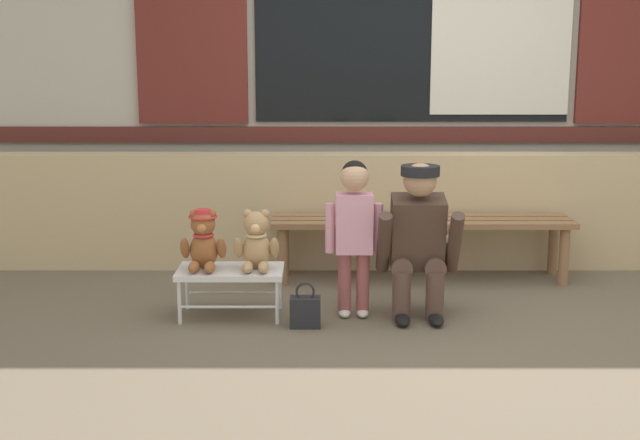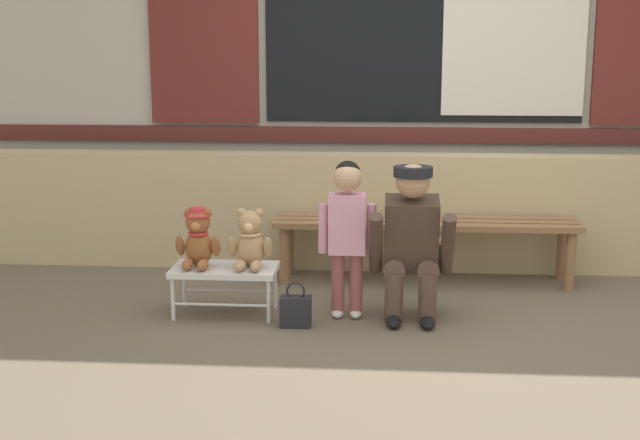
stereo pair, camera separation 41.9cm
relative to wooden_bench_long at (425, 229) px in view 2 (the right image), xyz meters
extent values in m
plane|color=brown|center=(-0.01, -1.06, -0.37)|extent=(60.00, 60.00, 0.00)
cube|color=tan|center=(-0.01, 0.37, 0.05)|extent=(7.83, 0.25, 0.85)
cube|color=#B7B2A3|center=(-0.01, 0.89, 1.44)|extent=(7.99, 0.20, 3.63)
cube|color=#56231E|center=(-0.01, 0.77, 0.58)|extent=(7.35, 0.04, 0.12)
cube|color=black|center=(-0.01, 0.78, 1.38)|extent=(2.40, 0.03, 1.40)
cube|color=silver|center=(0.66, 0.76, 1.38)|extent=(1.06, 0.02, 1.29)
cube|color=maroon|center=(-1.69, 0.77, 1.38)|extent=(0.84, 0.05, 1.43)
cube|color=#8E6642|center=(0.00, -0.14, 0.05)|extent=(2.10, 0.11, 0.04)
cube|color=#8E6642|center=(0.00, 0.00, 0.05)|extent=(2.10, 0.11, 0.04)
cube|color=#8E6642|center=(0.00, 0.14, 0.05)|extent=(2.10, 0.11, 0.04)
cylinder|color=#8E6642|center=(-0.97, -0.14, -0.17)|extent=(0.07, 0.07, 0.40)
cylinder|color=#8E6642|center=(-0.97, 0.14, -0.17)|extent=(0.07, 0.07, 0.40)
cylinder|color=#8E6642|center=(0.97, -0.14, -0.17)|extent=(0.07, 0.07, 0.40)
cylinder|color=#8E6642|center=(0.97, 0.14, -0.17)|extent=(0.07, 0.07, 0.40)
cube|color=silver|center=(-1.26, -0.85, -0.09)|extent=(0.64, 0.36, 0.04)
cylinder|color=silver|center=(-1.55, -1.00, -0.24)|extent=(0.02, 0.02, 0.26)
cylinder|color=silver|center=(-1.55, -0.70, -0.24)|extent=(0.02, 0.02, 0.26)
cylinder|color=silver|center=(-0.97, -1.00, -0.24)|extent=(0.02, 0.02, 0.26)
cylinder|color=silver|center=(-0.97, -0.70, -0.24)|extent=(0.02, 0.02, 0.26)
cylinder|color=silver|center=(-1.26, -1.00, -0.27)|extent=(0.58, 0.02, 0.02)
cylinder|color=silver|center=(-1.26, -0.70, -0.27)|extent=(0.58, 0.02, 0.02)
ellipsoid|color=#93562D|center=(-1.42, -0.83, 0.04)|extent=(0.17, 0.14, 0.22)
sphere|color=#93562D|center=(-1.42, -0.84, 0.20)|extent=(0.15, 0.15, 0.15)
sphere|color=#C87B48|center=(-1.42, -0.89, 0.19)|extent=(0.06, 0.06, 0.06)
sphere|color=#93562D|center=(-1.47, -0.83, 0.26)|extent=(0.06, 0.06, 0.06)
ellipsoid|color=#93562D|center=(-1.53, -0.86, 0.06)|extent=(0.06, 0.11, 0.16)
ellipsoid|color=#93562D|center=(-1.46, -0.94, -0.04)|extent=(0.06, 0.15, 0.06)
sphere|color=#93562D|center=(-1.36, -0.83, 0.26)|extent=(0.06, 0.06, 0.06)
ellipsoid|color=#93562D|center=(-1.31, -0.86, 0.06)|extent=(0.06, 0.11, 0.16)
ellipsoid|color=#93562D|center=(-1.37, -0.94, -0.04)|extent=(0.06, 0.15, 0.06)
torus|color=red|center=(-1.42, -0.83, 0.13)|extent=(0.13, 0.13, 0.02)
cylinder|color=red|center=(-1.42, -0.83, 0.24)|extent=(0.17, 0.17, 0.01)
cylinder|color=red|center=(-1.42, -0.83, 0.27)|extent=(0.10, 0.10, 0.04)
ellipsoid|color=tan|center=(-1.10, -0.83, 0.04)|extent=(0.17, 0.14, 0.22)
sphere|color=tan|center=(-1.10, -0.84, 0.20)|extent=(0.15, 0.15, 0.15)
sphere|color=#F4C188|center=(-1.10, -0.89, 0.19)|extent=(0.06, 0.06, 0.06)
sphere|color=tan|center=(-1.15, -0.83, 0.26)|extent=(0.06, 0.06, 0.06)
ellipsoid|color=tan|center=(-1.21, -0.86, 0.06)|extent=(0.06, 0.11, 0.16)
ellipsoid|color=tan|center=(-1.14, -0.94, -0.04)|extent=(0.06, 0.15, 0.06)
sphere|color=tan|center=(-1.04, -0.83, 0.26)|extent=(0.06, 0.06, 0.06)
ellipsoid|color=tan|center=(-0.99, -0.86, 0.06)|extent=(0.06, 0.11, 0.16)
ellipsoid|color=tan|center=(-1.05, -0.94, -0.04)|extent=(0.06, 0.15, 0.06)
torus|color=beige|center=(-1.10, -0.83, 0.13)|extent=(0.13, 0.13, 0.02)
cylinder|color=#994C4C|center=(-0.56, -0.84, -0.15)|extent=(0.08, 0.08, 0.36)
ellipsoid|color=silver|center=(-0.56, -0.86, -0.35)|extent=(0.07, 0.12, 0.05)
cylinder|color=#994C4C|center=(-0.45, -0.84, -0.15)|extent=(0.08, 0.08, 0.36)
ellipsoid|color=silver|center=(-0.45, -0.86, -0.35)|extent=(0.07, 0.12, 0.05)
cube|color=pink|center=(-0.51, -0.84, 0.21)|extent=(0.22, 0.15, 0.36)
cylinder|color=pink|center=(-0.65, -0.84, 0.18)|extent=(0.06, 0.06, 0.30)
cylinder|color=pink|center=(-0.36, -0.84, 0.18)|extent=(0.06, 0.06, 0.30)
sphere|color=tan|center=(-0.51, -0.84, 0.49)|extent=(0.17, 0.17, 0.17)
sphere|color=black|center=(-0.51, -0.83, 0.51)|extent=(0.16, 0.16, 0.16)
cylinder|color=brown|center=(-0.22, -0.93, -0.22)|extent=(0.11, 0.11, 0.30)
cylinder|color=brown|center=(-0.22, -0.79, -0.05)|extent=(0.13, 0.32, 0.13)
ellipsoid|color=black|center=(-0.22, -1.01, -0.34)|extent=(0.09, 0.20, 0.06)
cylinder|color=brown|center=(-0.02, -0.93, -0.22)|extent=(0.11, 0.11, 0.30)
cylinder|color=brown|center=(-0.02, -0.79, -0.05)|extent=(0.13, 0.32, 0.13)
ellipsoid|color=black|center=(-0.02, -1.01, -0.34)|extent=(0.09, 0.20, 0.06)
cube|color=#473328|center=(-0.12, -0.82, 0.15)|extent=(0.32, 0.30, 0.47)
cylinder|color=#473328|center=(-0.33, -0.92, 0.11)|extent=(0.08, 0.28, 0.40)
cylinder|color=#473328|center=(0.09, -0.92, 0.11)|extent=(0.08, 0.28, 0.40)
sphere|color=tan|center=(-0.12, -0.89, 0.48)|extent=(0.20, 0.20, 0.20)
cylinder|color=black|center=(-0.12, -0.89, 0.53)|extent=(0.23, 0.23, 0.06)
cube|color=brown|center=(0.07, -0.73, 0.01)|extent=(0.10, 0.22, 0.16)
cube|color=#232328|center=(-0.80, -1.05, -0.28)|extent=(0.18, 0.11, 0.18)
torus|color=#232328|center=(-0.80, -1.05, -0.16)|extent=(0.11, 0.01, 0.11)
camera|label=1|loc=(-0.71, -5.85, 1.25)|focal=47.96mm
camera|label=2|loc=(-0.29, -5.84, 1.25)|focal=47.96mm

